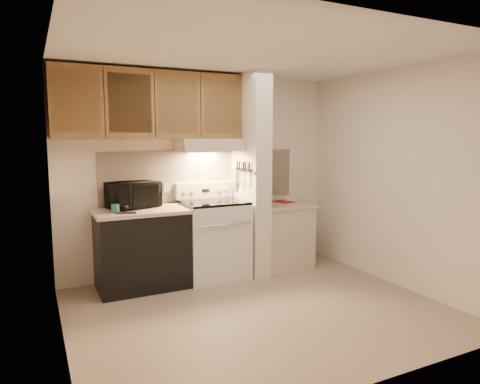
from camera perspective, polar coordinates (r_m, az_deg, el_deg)
floor at (r=4.46m, az=2.43°, el=-15.38°), size 3.60×3.60×0.00m
ceiling at (r=4.18m, az=2.63°, el=18.06°), size 3.60×3.60×0.00m
wall_back at (r=5.49m, az=-5.01°, el=2.39°), size 3.60×2.50×0.02m
wall_left at (r=3.64m, az=-23.18°, el=-0.69°), size 0.02×3.00×2.50m
wall_right at (r=5.24m, az=20.06°, el=1.74°), size 0.02×3.00×2.50m
backsplash at (r=5.48m, az=-4.97°, el=2.23°), size 2.60×0.02×0.63m
range_body at (r=5.31m, az=-3.56°, el=-6.42°), size 0.76×0.65×0.92m
oven_window at (r=5.01m, az=-2.16°, el=-6.76°), size 0.50×0.01×0.30m
oven_handle at (r=4.93m, az=-1.99°, el=-4.38°), size 0.65×0.02×0.02m
cooktop at (r=5.21m, az=-3.60°, el=-1.35°), size 0.74×0.64×0.03m
range_backguard at (r=5.46m, az=-4.76°, el=0.26°), size 0.76×0.08×0.20m
range_display at (r=5.42m, az=-4.60°, el=0.21°), size 0.10×0.01×0.04m
range_knob_left_outer at (r=5.32m, az=-7.39°, el=0.04°), size 0.05×0.02×0.05m
range_knob_left_inner at (r=5.36m, az=-6.38°, el=0.10°), size 0.05×0.02×0.05m
range_knob_right_inner at (r=5.49m, az=-2.84°, el=0.31°), size 0.05×0.02×0.05m
range_knob_right_outer at (r=5.53m, az=-1.89°, el=0.36°), size 0.05×0.02×0.05m
dishwasher_front at (r=5.06m, az=-12.92°, el=-7.57°), size 1.00×0.63×0.87m
left_countertop at (r=4.96m, az=-13.07°, el=-2.49°), size 1.04×0.67×0.04m
spoon_rest at (r=4.73m, az=-14.88°, el=-2.70°), size 0.21×0.11×0.01m
teal_jar at (r=4.80m, az=-16.30°, el=-2.11°), size 0.11×0.11×0.10m
outlet at (r=5.33m, az=-9.71°, el=0.55°), size 0.08×0.01×0.12m
microwave at (r=5.06m, az=-14.04°, el=-0.37°), size 0.63×0.53×0.30m
partition_pillar at (r=5.39m, az=1.41°, el=2.32°), size 0.22×0.70×2.50m
pillar_trim at (r=5.33m, az=0.30°, el=2.81°), size 0.01×0.70×0.04m
knife_strip at (r=5.28m, az=0.49°, el=2.99°), size 0.02×0.42×0.04m
knife_blade_a at (r=5.15m, az=1.14°, el=1.75°), size 0.01×0.03×0.16m
knife_handle_a at (r=5.12m, az=1.25°, el=3.41°), size 0.02×0.02×0.10m
knife_blade_b at (r=5.20m, az=0.82°, el=1.70°), size 0.01×0.04×0.18m
knife_handle_b at (r=5.21m, az=0.71°, el=3.48°), size 0.02×0.02×0.10m
knife_blade_c at (r=5.30m, az=0.31°, el=1.69°), size 0.01×0.04×0.20m
knife_handle_c at (r=5.26m, az=0.44°, el=3.51°), size 0.02×0.02×0.10m
knife_blade_d at (r=5.35m, az=0.00°, el=1.97°), size 0.01×0.04×0.16m
knife_handle_d at (r=5.35m, az=-0.06°, el=3.58°), size 0.02×0.02×0.10m
knife_blade_e at (r=5.42m, az=-0.35°, el=1.93°), size 0.01×0.04×0.18m
knife_handle_e at (r=5.41m, az=-0.36°, el=3.62°), size 0.02×0.02×0.10m
oven_mitt at (r=5.49m, az=-0.64°, el=1.67°), size 0.03×0.10×0.24m
right_cab_base at (r=5.75m, az=5.47°, el=-5.93°), size 0.70×0.60×0.81m
right_countertop at (r=5.66m, az=5.53°, el=-1.74°), size 0.74×0.64×0.04m
red_folder at (r=5.80m, az=5.85°, el=-1.29°), size 0.25×0.31×0.01m
white_box at (r=5.92m, az=6.43°, el=-0.96°), size 0.17×0.13×0.04m
range_hood at (r=5.27m, az=-4.19°, el=6.28°), size 0.78×0.44×0.15m
hood_lip at (r=5.08m, az=-3.29°, el=5.74°), size 0.78×0.04×0.06m
upper_cabinets at (r=5.11m, az=-11.77°, el=11.28°), size 2.18×0.33×0.77m
cab_door_a at (r=4.81m, az=-20.93°, el=11.21°), size 0.46×0.01×0.63m
cab_gap_a at (r=4.84m, az=-17.66°, el=11.31°), size 0.01×0.01×0.73m
cab_door_b at (r=4.89m, az=-14.44°, el=11.38°), size 0.46×0.01×0.63m
cab_gap_b at (r=4.95m, az=-11.29°, el=11.42°), size 0.01×0.01×0.73m
cab_door_c at (r=5.03m, az=-8.24°, el=11.41°), size 0.46×0.01×0.63m
cab_gap_c at (r=5.12m, az=-5.27°, el=11.39°), size 0.01×0.01×0.73m
cab_door_d at (r=5.23m, az=-2.43°, el=11.33°), size 0.46×0.01×0.63m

